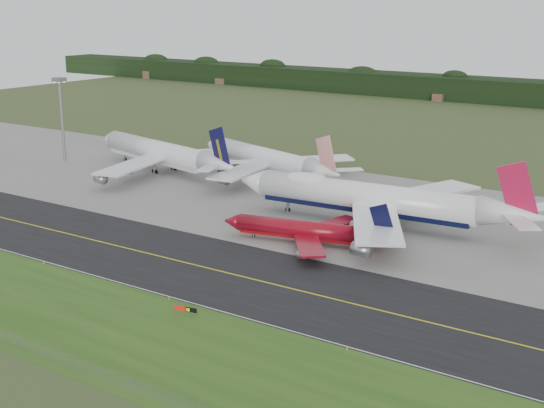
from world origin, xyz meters
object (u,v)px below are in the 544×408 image
Objects in this scene: taxiway_sign at (185,309)px; jet_navy_gold at (163,153)px; jet_ba_747 at (375,199)px; floodlight_mast at (61,104)px; jet_star_tail at (268,160)px; jet_red_737 at (309,231)px.

jet_navy_gold is at bearing 133.74° from taxiway_sign.
floodlight_mast is (-118.14, 9.84, 12.27)m from jet_ba_747.
jet_navy_gold is 33.15m from jet_star_tail.
jet_ba_747 is at bearing -11.09° from jet_navy_gold.
taxiway_sign is at bearing -86.33° from jet_red_737.
jet_red_737 is at bearing 93.67° from taxiway_sign.
jet_navy_gold is 40.91m from floodlight_mast.
jet_ba_747 is 119.18m from floodlight_mast.
jet_red_737 is 63.57m from jet_star_tail.
taxiway_sign is (-2.76, -64.86, -5.43)m from jet_ba_747.
jet_ba_747 is at bearing 87.57° from taxiway_sign.
jet_ba_747 is 17.98× the size of taxiway_sign.
jet_red_737 is 0.59× the size of jet_navy_gold.
floodlight_mast is (-112.53, 30.22, 15.75)m from jet_red_737.
jet_ba_747 is 2.77× the size of floodlight_mast.
jet_red_737 is (-5.61, -20.38, -3.48)m from jet_ba_747.
floodlight_mast is 6.50× the size of taxiway_sign.
floodlight_mast reaches higher than jet_ba_747.
jet_ba_747 reaches higher than jet_navy_gold.
jet_red_737 is at bearing -15.03° from floodlight_mast.
jet_star_tail reaches higher than jet_red_737.
floodlight_mast reaches higher than taxiway_sign.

